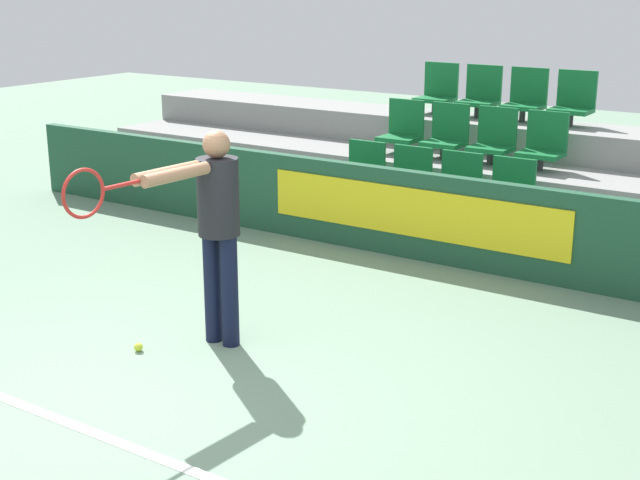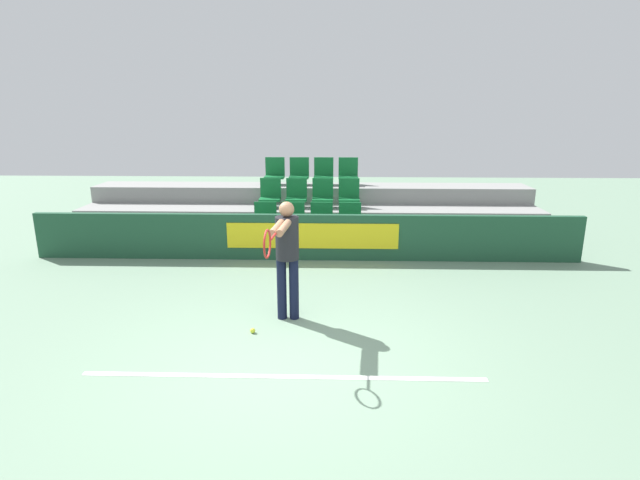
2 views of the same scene
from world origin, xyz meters
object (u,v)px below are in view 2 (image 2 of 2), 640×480
object	(u,v)px
stadium_chair_0	(265,219)
stadium_chair_11	(348,173)
stadium_chair_9	(299,172)
stadium_chair_10	(324,173)
stadium_chair_2	(322,220)
stadium_chair_7	(349,195)
stadium_chair_6	(323,194)
tennis_player	(286,250)
stadium_chair_1	(293,220)
stadium_chair_5	(296,194)
stadium_chair_3	(350,220)
stadium_chair_4	(270,194)
stadium_chair_8	(275,172)
tennis_ball	(253,331)

from	to	relation	value
stadium_chair_0	stadium_chair_11	size ratio (longest dim) A/B	1.00
stadium_chair_9	stadium_chair_10	world-z (taller)	same
stadium_chair_2	stadium_chair_7	size ratio (longest dim) A/B	1.00
stadium_chair_6	tennis_player	bearing A→B (deg)	-94.90
stadium_chair_9	stadium_chair_1	bearing A→B (deg)	-90.00
tennis_player	stadium_chair_2	bearing A→B (deg)	88.77
stadium_chair_11	stadium_chair_7	bearing A→B (deg)	-90.00
stadium_chair_5	stadium_chair_3	bearing A→B (deg)	-38.26
stadium_chair_0	tennis_player	world-z (taller)	tennis_player
stadium_chair_5	tennis_player	size ratio (longest dim) A/B	0.38
stadium_chair_1	stadium_chair_9	bearing A→B (deg)	90.00
stadium_chair_4	stadium_chair_2	bearing A→B (deg)	-38.26
stadium_chair_3	stadium_chair_5	bearing A→B (deg)	141.74
stadium_chair_5	stadium_chair_7	bearing A→B (deg)	0.00
stadium_chair_2	tennis_player	distance (m)	3.45
stadium_chair_7	stadium_chair_11	distance (m)	0.96
stadium_chair_1	stadium_chair_6	bearing A→B (deg)	57.63
stadium_chair_11	tennis_player	xyz separation A→B (m)	(-0.93, -5.19, -0.33)
stadium_chair_7	stadium_chair_8	xyz separation A→B (m)	(-1.69, 0.89, 0.35)
stadium_chair_0	stadium_chair_3	xyz separation A→B (m)	(1.69, 0.00, 0.00)
tennis_player	stadium_chair_8	bearing A→B (deg)	103.25
stadium_chair_7	tennis_ball	xyz separation A→B (m)	(-1.35, -4.71, -0.94)
stadium_chair_2	stadium_chair_10	size ratio (longest dim) A/B	1.00
stadium_chair_2	stadium_chair_11	xyz separation A→B (m)	(0.56, 1.78, 0.70)
stadium_chair_2	stadium_chair_8	distance (m)	2.22
stadium_chair_4	stadium_chair_5	size ratio (longest dim) A/B	1.00
stadium_chair_1	stadium_chair_7	distance (m)	1.48
stadium_chair_7	stadium_chair_6	bearing A→B (deg)	180.00
stadium_chair_9	tennis_ball	size ratio (longest dim) A/B	9.26
stadium_chair_3	stadium_chair_6	xyz separation A→B (m)	(-0.56, 0.89, 0.35)
stadium_chair_0	stadium_chair_11	xyz separation A→B (m)	(1.69, 1.78, 0.70)
stadium_chair_7	stadium_chair_9	distance (m)	1.48
stadium_chair_6	stadium_chair_9	bearing A→B (deg)	122.37
stadium_chair_8	stadium_chair_9	distance (m)	0.56
stadium_chair_0	stadium_chair_1	distance (m)	0.56
stadium_chair_10	tennis_player	xyz separation A→B (m)	(-0.37, -5.19, -0.33)
stadium_chair_3	stadium_chair_11	distance (m)	1.91
stadium_chair_2	stadium_chair_11	size ratio (longest dim) A/B	1.00
stadium_chair_1	stadium_chair_3	bearing A→B (deg)	0.00
stadium_chair_5	stadium_chair_11	bearing A→B (deg)	38.26
stadium_chair_4	stadium_chair_0	bearing A→B (deg)	-90.00
stadium_chair_2	stadium_chair_4	bearing A→B (deg)	141.74
stadium_chair_6	stadium_chair_10	distance (m)	0.96
stadium_chair_6	stadium_chair_11	world-z (taller)	stadium_chair_11
stadium_chair_7	tennis_ball	world-z (taller)	stadium_chair_7
stadium_chair_6	stadium_chair_7	distance (m)	0.56
stadium_chair_2	stadium_chair_8	bearing A→B (deg)	122.37
stadium_chair_2	stadium_chair_11	distance (m)	2.00
stadium_chair_6	stadium_chair_11	xyz separation A→B (m)	(0.56, 0.89, 0.35)
stadium_chair_4	stadium_chair_1	bearing A→B (deg)	-57.63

